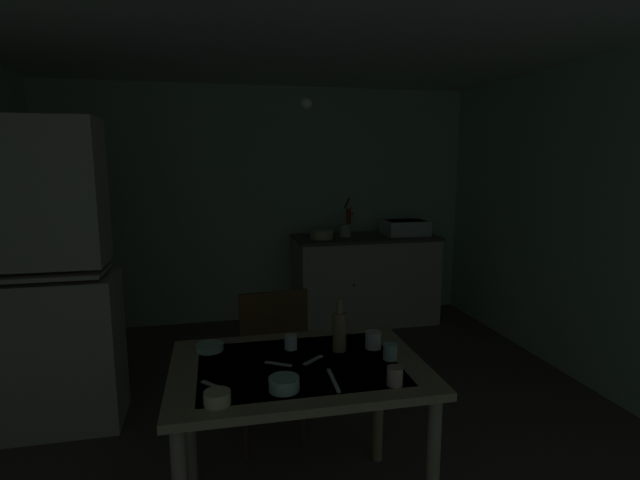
{
  "coord_description": "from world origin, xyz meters",
  "views": [
    {
      "loc": [
        -0.56,
        -2.94,
        1.68
      ],
      "look_at": [
        0.12,
        0.03,
        1.17
      ],
      "focal_mm": 27.3,
      "sensor_mm": 36.0,
      "label": 1
    }
  ],
  "objects_px": {
    "chair_far_side": "(270,362)",
    "glass_bottle": "(339,330)",
    "hand_pump": "(349,220)",
    "dining_table": "(299,384)",
    "hutch_cabinet": "(31,289)",
    "sink_basin": "(405,227)",
    "teacup_cream": "(291,342)",
    "mixing_bowl_counter": "(322,234)",
    "serving_bowl_wide": "(284,384)"
  },
  "relations": [
    {
      "from": "chair_far_side",
      "to": "glass_bottle",
      "type": "height_order",
      "value": "glass_bottle"
    },
    {
      "from": "hand_pump",
      "to": "dining_table",
      "type": "height_order",
      "value": "hand_pump"
    },
    {
      "from": "hutch_cabinet",
      "to": "glass_bottle",
      "type": "bearing_deg",
      "value": -31.62
    },
    {
      "from": "hutch_cabinet",
      "to": "sink_basin",
      "type": "bearing_deg",
      "value": 26.2
    },
    {
      "from": "sink_basin",
      "to": "chair_far_side",
      "type": "bearing_deg",
      "value": -129.64
    },
    {
      "from": "chair_far_side",
      "to": "hutch_cabinet",
      "type": "bearing_deg",
      "value": 160.17
    },
    {
      "from": "hutch_cabinet",
      "to": "chair_far_side",
      "type": "height_order",
      "value": "hutch_cabinet"
    },
    {
      "from": "dining_table",
      "to": "glass_bottle",
      "type": "xyz_separation_m",
      "value": [
        0.22,
        0.11,
        0.2
      ]
    },
    {
      "from": "hutch_cabinet",
      "to": "chair_far_side",
      "type": "distance_m",
      "value": 1.52
    },
    {
      "from": "sink_basin",
      "to": "dining_table",
      "type": "distance_m",
      "value": 3.09
    },
    {
      "from": "hand_pump",
      "to": "teacup_cream",
      "type": "relative_size",
      "value": 5.5
    },
    {
      "from": "hand_pump",
      "to": "glass_bottle",
      "type": "height_order",
      "value": "hand_pump"
    },
    {
      "from": "hutch_cabinet",
      "to": "teacup_cream",
      "type": "xyz_separation_m",
      "value": [
        1.43,
        -0.95,
        -0.1
      ]
    },
    {
      "from": "mixing_bowl_counter",
      "to": "serving_bowl_wide",
      "type": "xyz_separation_m",
      "value": [
        -0.8,
        -2.81,
        -0.15
      ]
    },
    {
      "from": "hutch_cabinet",
      "to": "glass_bottle",
      "type": "relative_size",
      "value": 7.51
    },
    {
      "from": "hutch_cabinet",
      "to": "teacup_cream",
      "type": "height_order",
      "value": "hutch_cabinet"
    },
    {
      "from": "teacup_cream",
      "to": "glass_bottle",
      "type": "height_order",
      "value": "glass_bottle"
    },
    {
      "from": "serving_bowl_wide",
      "to": "teacup_cream",
      "type": "height_order",
      "value": "teacup_cream"
    },
    {
      "from": "sink_basin",
      "to": "glass_bottle",
      "type": "xyz_separation_m",
      "value": [
        -1.38,
        -2.52,
        -0.11
      ]
    },
    {
      "from": "hand_pump",
      "to": "mixing_bowl_counter",
      "type": "height_order",
      "value": "hand_pump"
    },
    {
      "from": "hand_pump",
      "to": "mixing_bowl_counter",
      "type": "distance_m",
      "value": 0.34
    },
    {
      "from": "hutch_cabinet",
      "to": "glass_bottle",
      "type": "distance_m",
      "value": 1.95
    },
    {
      "from": "hand_pump",
      "to": "serving_bowl_wide",
      "type": "distance_m",
      "value": 3.12
    },
    {
      "from": "dining_table",
      "to": "chair_far_side",
      "type": "height_order",
      "value": "chair_far_side"
    },
    {
      "from": "sink_basin",
      "to": "chair_far_side",
      "type": "relative_size",
      "value": 0.46
    },
    {
      "from": "serving_bowl_wide",
      "to": "teacup_cream",
      "type": "relative_size",
      "value": 1.74
    },
    {
      "from": "glass_bottle",
      "to": "sink_basin",
      "type": "bearing_deg",
      "value": 61.26
    },
    {
      "from": "mixing_bowl_counter",
      "to": "chair_far_side",
      "type": "relative_size",
      "value": 0.23
    },
    {
      "from": "mixing_bowl_counter",
      "to": "glass_bottle",
      "type": "distance_m",
      "value": 2.51
    },
    {
      "from": "sink_basin",
      "to": "glass_bottle",
      "type": "relative_size",
      "value": 1.72
    },
    {
      "from": "hand_pump",
      "to": "dining_table",
      "type": "xyz_separation_m",
      "value": [
        -1.0,
        -2.67,
        -0.4
      ]
    },
    {
      "from": "glass_bottle",
      "to": "hutch_cabinet",
      "type": "bearing_deg",
      "value": 148.38
    },
    {
      "from": "chair_far_side",
      "to": "mixing_bowl_counter",
      "type": "bearing_deg",
      "value": 68.81
    },
    {
      "from": "mixing_bowl_counter",
      "to": "dining_table",
      "type": "relative_size",
      "value": 0.2
    },
    {
      "from": "hutch_cabinet",
      "to": "sink_basin",
      "type": "relative_size",
      "value": 4.36
    },
    {
      "from": "hutch_cabinet",
      "to": "sink_basin",
      "type": "xyz_separation_m",
      "value": [
        3.04,
        1.5,
        0.08
      ]
    },
    {
      "from": "dining_table",
      "to": "hutch_cabinet",
      "type": "bearing_deg",
      "value": 141.8
    },
    {
      "from": "mixing_bowl_counter",
      "to": "sink_basin",
      "type": "bearing_deg",
      "value": 3.18
    },
    {
      "from": "dining_table",
      "to": "teacup_cream",
      "type": "bearing_deg",
      "value": 91.47
    },
    {
      "from": "chair_far_side",
      "to": "teacup_cream",
      "type": "height_order",
      "value": "chair_far_side"
    },
    {
      "from": "chair_far_side",
      "to": "teacup_cream",
      "type": "xyz_separation_m",
      "value": [
        0.05,
        -0.45,
        0.29
      ]
    },
    {
      "from": "chair_far_side",
      "to": "teacup_cream",
      "type": "relative_size",
      "value": 13.54
    },
    {
      "from": "sink_basin",
      "to": "hand_pump",
      "type": "height_order",
      "value": "hand_pump"
    },
    {
      "from": "glass_bottle",
      "to": "chair_far_side",
      "type": "bearing_deg",
      "value": 117.62
    },
    {
      "from": "sink_basin",
      "to": "mixing_bowl_counter",
      "type": "xyz_separation_m",
      "value": [
        -0.9,
        -0.05,
        -0.03
      ]
    },
    {
      "from": "hand_pump",
      "to": "hutch_cabinet",
      "type": "bearing_deg",
      "value": -147.76
    },
    {
      "from": "mixing_bowl_counter",
      "to": "teacup_cream",
      "type": "bearing_deg",
      "value": -106.42
    },
    {
      "from": "hutch_cabinet",
      "to": "mixing_bowl_counter",
      "type": "bearing_deg",
      "value": 34.03
    },
    {
      "from": "dining_table",
      "to": "teacup_cream",
      "type": "xyz_separation_m",
      "value": [
        -0.0,
        0.18,
        0.13
      ]
    },
    {
      "from": "mixing_bowl_counter",
      "to": "glass_bottle",
      "type": "relative_size",
      "value": 0.88
    }
  ]
}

